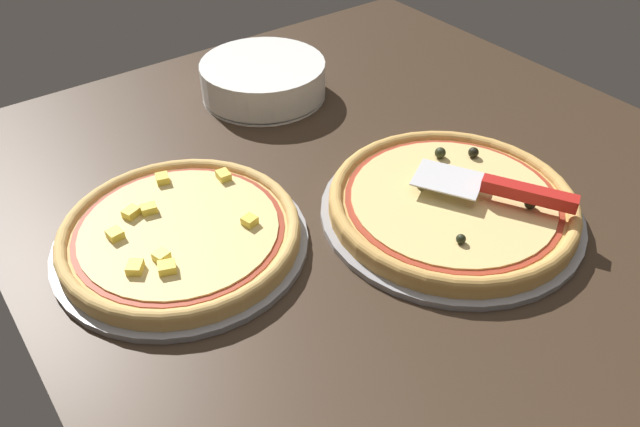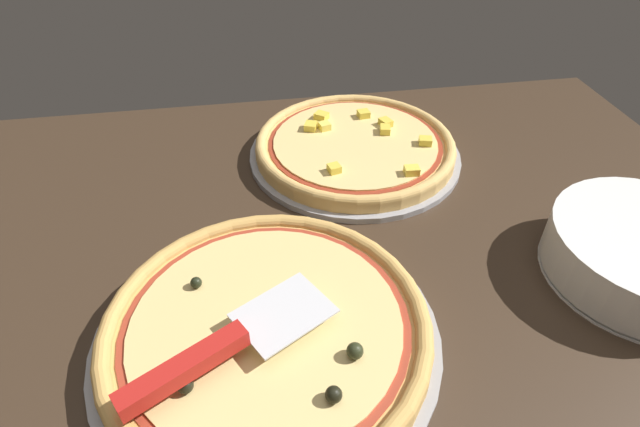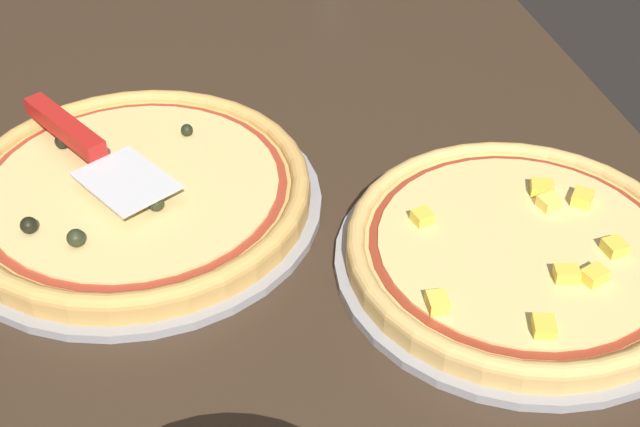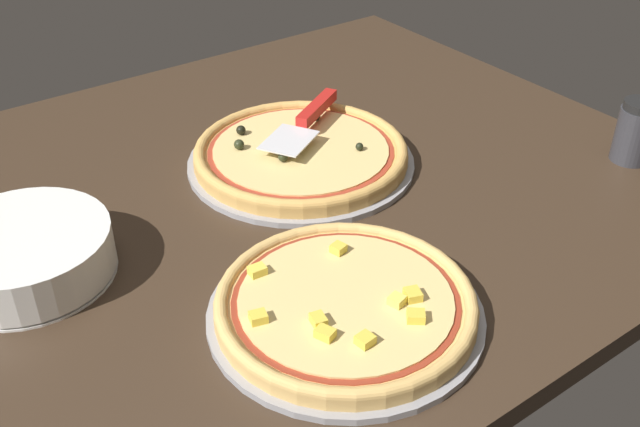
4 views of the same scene
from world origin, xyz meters
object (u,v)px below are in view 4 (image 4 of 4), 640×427
(pizza_front, at_px, (301,152))
(plate_stack, at_px, (25,254))
(serving_spatula, at_px, (311,115))
(pizza_back, at_px, (346,303))
(parmesan_shaker, at_px, (635,132))

(pizza_front, xyz_separation_m, plate_stack, (0.49, 0.03, 0.01))
(serving_spatula, relative_size, plate_stack, 0.93)
(pizza_front, relative_size, pizza_back, 1.09)
(pizza_front, xyz_separation_m, parmesan_shaker, (-0.48, 0.33, 0.03))
(pizza_front, height_order, parmesan_shaker, parmesan_shaker)
(pizza_front, bearing_deg, parmesan_shaker, 145.77)
(pizza_back, height_order, serving_spatula, serving_spatula)
(pizza_front, bearing_deg, pizza_back, 63.42)
(pizza_back, bearing_deg, pizza_front, -116.58)
(pizza_back, distance_m, plate_stack, 0.45)
(serving_spatula, xyz_separation_m, parmesan_shaker, (-0.42, 0.38, -0.00))
(parmesan_shaker, bearing_deg, plate_stack, -17.25)
(serving_spatula, xyz_separation_m, plate_stack, (0.55, 0.08, -0.02))
(pizza_front, relative_size, serving_spatula, 1.64)
(serving_spatula, bearing_deg, parmesan_shaker, 138.09)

